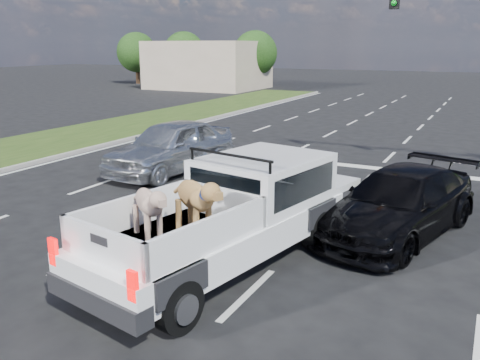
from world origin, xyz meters
name	(u,v)px	position (x,y,z in m)	size (l,w,h in m)	color
ground	(161,274)	(0.00, 0.00, 0.00)	(160.00, 160.00, 0.00)	black
road_markings	(292,187)	(0.00, 6.56, 0.01)	(17.75, 60.00, 0.01)	silver
grass_median_left	(5,152)	(-11.50, 6.00, 0.05)	(5.00, 60.00, 0.10)	#233E13
curb_left	(52,158)	(-9.05, 6.00, 0.07)	(0.15, 60.00, 0.14)	gray
building_left	(208,65)	(-20.00, 36.00, 2.20)	(10.00, 8.00, 4.40)	#C4AF96
tree_far_a	(137,52)	(-30.00, 38.00, 3.29)	(4.20, 4.20, 5.40)	#332114
tree_far_b	(184,53)	(-24.00, 38.00, 3.29)	(4.20, 4.20, 5.40)	#332114
tree_far_c	(255,53)	(-16.00, 38.00, 3.29)	(4.20, 4.20, 5.40)	#332114
pickup_truck	(229,214)	(0.89, 0.95, 0.99)	(3.12, 5.99, 2.14)	black
silver_sedan	(171,146)	(-4.20, 6.52, 0.85)	(2.01, 4.98, 1.70)	silver
black_coupe	(399,203)	(3.45, 3.99, 0.71)	(1.99, 4.90, 1.42)	black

